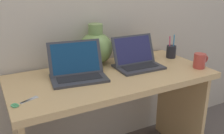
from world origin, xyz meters
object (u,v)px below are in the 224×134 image
object	(u,v)px
laptop_left	(77,68)
scissors	(20,103)
coffee_mug	(200,61)
pen_cup	(171,51)
laptop_right	(136,59)
green_vase	(96,47)

from	to	relation	value
laptop_left	scissors	world-z (taller)	laptop_left
coffee_mug	pen_cup	size ratio (longest dim) A/B	0.65
laptop_right	coffee_mug	size ratio (longest dim) A/B	2.67
laptop_right	green_vase	distance (m)	0.30
laptop_left	scissors	xyz separation A→B (m)	(-0.38, -0.20, -0.05)
pen_cup	green_vase	bearing A→B (deg)	166.01
laptop_right	scissors	distance (m)	0.84
scissors	green_vase	bearing A→B (deg)	33.57
green_vase	laptop_left	bearing A→B (deg)	-138.42
green_vase	pen_cup	world-z (taller)	green_vase
coffee_mug	pen_cup	distance (m)	0.28
laptop_right	green_vase	world-z (taller)	green_vase
scissors	laptop_right	bearing A→B (deg)	13.95
laptop_right	pen_cup	xyz separation A→B (m)	(0.35, 0.05, -0.01)
laptop_left	laptop_right	size ratio (longest dim) A/B	1.14
green_vase	pen_cup	xyz separation A→B (m)	(0.58, -0.14, -0.07)
laptop_left	laptop_right	world-z (taller)	laptop_left
laptop_left	scissors	distance (m)	0.43
laptop_left	coffee_mug	xyz separation A→B (m)	(0.81, -0.23, -0.01)
laptop_right	coffee_mug	world-z (taller)	laptop_right
laptop_right	pen_cup	bearing A→B (deg)	7.84
green_vase	scissors	bearing A→B (deg)	-146.43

